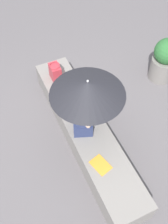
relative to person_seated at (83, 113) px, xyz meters
The scene contains 8 objects.
ground_plane 0.81m from the person_seated, 51.83° to the right, with size 14.00×14.00×0.00m, color #605B5E.
stone_bench 0.61m from the person_seated, 51.83° to the right, with size 3.09×0.59×0.42m, color gray.
person_seated is the anchor object (origin of this frame).
parasol 0.52m from the person_seated, 116.99° to the right, with size 1.00×1.00×1.04m.
handbag_black 0.65m from the person_seated, ahead, with size 0.28×0.21×0.37m.
tote_bag_canvas 1.17m from the person_seated, ahead, with size 0.24×0.18×0.31m.
magazine 0.77m from the person_seated, behind, with size 0.28×0.20×0.01m, color gold.
planter_near 2.18m from the person_seated, 69.85° to the right, with size 0.48×0.48×0.88m.
Camera 1 is at (-2.11, 0.99, 3.80)m, focal length 42.71 mm.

